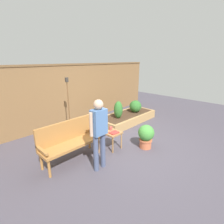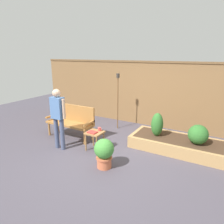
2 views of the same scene
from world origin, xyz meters
name	(u,v)px [view 2 (image 2 of 2)]	position (x,y,z in m)	size (l,w,h in m)	color
ground_plane	(104,154)	(0.00, 0.00, 0.00)	(14.00, 14.00, 0.00)	#47424C
fence_back	(144,93)	(0.00, 2.60, 1.09)	(8.40, 0.14, 2.16)	brown
garden_bench	(72,119)	(-1.41, 0.49, 0.54)	(1.44, 0.48, 0.94)	#A87038
side_table	(95,135)	(-0.34, 0.10, 0.40)	(0.40, 0.40, 0.48)	#9E7042
cup_on_table	(100,129)	(-0.27, 0.23, 0.53)	(0.11, 0.08, 0.09)	#CC4C47
book_on_table	(92,132)	(-0.35, 0.03, 0.49)	(0.23, 0.18, 0.03)	#B2332D
potted_boxwood	(104,152)	(0.32, -0.50, 0.36)	(0.43, 0.43, 0.65)	#C66642
raised_planter_bed	(179,145)	(1.53, 1.14, 0.15)	(2.40, 1.00, 0.30)	#AD8451
shrub_near_bench	(157,125)	(0.96, 1.08, 0.61)	(0.31, 0.31, 0.62)	brown
shrub_far_corner	(198,134)	(1.96, 1.08, 0.53)	(0.47, 0.47, 0.47)	brown
tiki_torch	(118,92)	(-0.57, 1.77, 1.22)	(0.10, 0.10, 1.79)	brown
person_by_bench	(58,114)	(-1.15, -0.29, 0.93)	(0.47, 0.20, 1.56)	#475170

